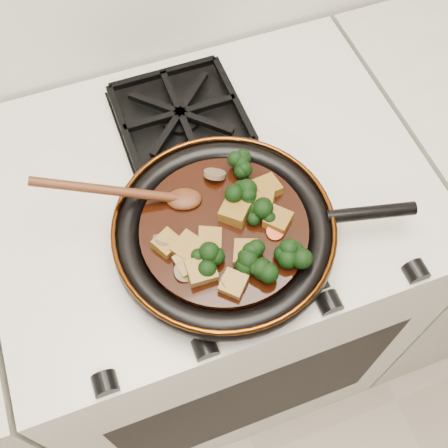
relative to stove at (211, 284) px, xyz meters
name	(u,v)px	position (x,y,z in m)	size (l,w,h in m)	color
stove	(211,284)	(0.00, 0.00, 0.00)	(0.76, 0.60, 0.90)	beige
burner_grate_front	(235,244)	(0.00, -0.14, 0.46)	(0.23, 0.23, 0.03)	black
burner_grate_back	(180,116)	(0.00, 0.14, 0.46)	(0.23, 0.23, 0.03)	black
skillet	(225,232)	(-0.01, -0.13, 0.49)	(0.47, 0.35, 0.05)	black
braising_sauce	(224,231)	(-0.01, -0.13, 0.50)	(0.26, 0.26, 0.02)	black
tofu_cube_0	(278,220)	(0.07, -0.15, 0.52)	(0.04, 0.04, 0.02)	brown
tofu_cube_1	(167,244)	(-0.11, -0.13, 0.52)	(0.04, 0.03, 0.02)	brown
tofu_cube_2	(209,240)	(-0.04, -0.14, 0.52)	(0.03, 0.03, 0.02)	brown
tofu_cube_3	(267,188)	(0.07, -0.09, 0.52)	(0.04, 0.04, 0.02)	brown
tofu_cube_4	(201,271)	(-0.07, -0.19, 0.52)	(0.04, 0.04, 0.02)	brown
tofu_cube_5	(187,248)	(-0.08, -0.15, 0.52)	(0.04, 0.04, 0.02)	brown
tofu_cube_6	(187,264)	(-0.09, -0.17, 0.52)	(0.04, 0.03, 0.02)	brown
tofu_cube_7	(235,211)	(0.01, -0.11, 0.52)	(0.04, 0.04, 0.02)	brown
tofu_cube_8	(260,201)	(0.05, -0.11, 0.52)	(0.04, 0.04, 0.02)	brown
tofu_cube_9	(246,253)	(0.00, -0.19, 0.52)	(0.04, 0.04, 0.02)	brown
tofu_cube_10	(233,284)	(-0.04, -0.22, 0.52)	(0.04, 0.03, 0.02)	brown
broccoli_floret_0	(258,206)	(0.05, -0.12, 0.52)	(0.06, 0.06, 0.05)	black
broccoli_floret_1	(250,257)	(0.00, -0.19, 0.52)	(0.06, 0.06, 0.05)	black
broccoli_floret_2	(240,192)	(0.03, -0.08, 0.52)	(0.06, 0.06, 0.05)	black
broccoli_floret_3	(261,214)	(0.04, -0.13, 0.52)	(0.06, 0.06, 0.05)	black
broccoli_floret_4	(239,168)	(0.04, -0.04, 0.52)	(0.06, 0.06, 0.05)	black
broccoli_floret_5	(208,262)	(-0.06, -0.18, 0.52)	(0.06, 0.06, 0.05)	black
broccoli_floret_6	(290,257)	(0.06, -0.21, 0.52)	(0.06, 0.06, 0.05)	black
broccoli_floret_7	(262,273)	(0.01, -0.22, 0.52)	(0.06, 0.06, 0.05)	black
carrot_coin_0	(211,254)	(-0.05, -0.17, 0.51)	(0.03, 0.03, 0.01)	#C12C05
carrot_coin_1	(202,260)	(-0.06, -0.17, 0.51)	(0.03, 0.03, 0.01)	#C12C05
carrot_coin_2	(186,255)	(-0.09, -0.16, 0.51)	(0.03, 0.03, 0.01)	#C12C05
carrot_coin_3	(275,232)	(0.05, -0.17, 0.51)	(0.03, 0.03, 0.01)	#C12C05
carrot_coin_4	(184,270)	(-0.10, -0.18, 0.51)	(0.03, 0.03, 0.01)	#C12C05
mushroom_slice_0	(229,283)	(-0.04, -0.22, 0.52)	(0.03, 0.03, 0.01)	brown
mushroom_slice_1	(215,174)	(0.00, -0.04, 0.52)	(0.04, 0.04, 0.01)	brown
mushroom_slice_2	(184,271)	(-0.09, -0.18, 0.52)	(0.03, 0.03, 0.01)	brown
mushroom_slice_3	(163,242)	(-0.11, -0.12, 0.52)	(0.03, 0.03, 0.01)	brown
wooden_spoon	(142,194)	(-0.12, -0.04, 0.53)	(0.15, 0.07, 0.23)	#4B2310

